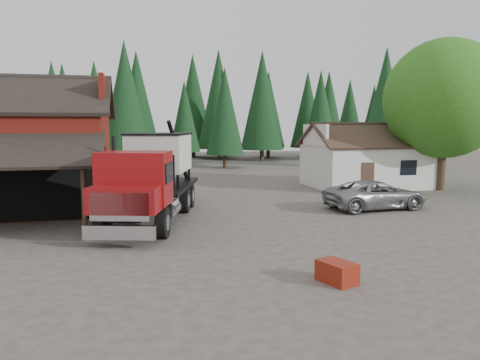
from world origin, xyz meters
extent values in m
plane|color=#463F37|center=(0.00, 0.00, 0.00)|extent=(120.00, 120.00, 0.00)
cube|color=black|center=(-11.00, 12.50, 6.00)|extent=(12.80, 5.53, 2.35)
cube|color=maroon|center=(-5.00, 10.00, 6.00)|extent=(0.25, 7.00, 2.00)
cylinder|color=#382619|center=(-5.60, 2.10, 1.40)|extent=(0.20, 0.20, 2.80)
cube|color=silver|center=(13.00, 13.00, 1.50)|extent=(8.00, 6.00, 3.00)
cube|color=#38281E|center=(13.00, 11.50, 3.75)|extent=(8.60, 3.42, 1.80)
cube|color=#38281E|center=(13.00, 14.50, 3.75)|extent=(8.60, 3.42, 1.80)
cube|color=silver|center=(9.00, 13.00, 3.75)|extent=(0.20, 4.20, 1.50)
cube|color=silver|center=(17.00, 13.00, 3.75)|extent=(0.20, 4.20, 1.50)
cube|color=#38281E|center=(11.50, 9.98, 1.00)|extent=(0.90, 0.06, 2.00)
cube|color=black|center=(14.50, 9.98, 1.60)|extent=(1.20, 0.06, 1.00)
cylinder|color=#382619|center=(17.00, 10.00, 1.60)|extent=(0.60, 0.60, 3.20)
sphere|color=#286116|center=(17.00, 10.00, 6.20)|extent=(8.00, 8.00, 8.00)
sphere|color=#286116|center=(15.80, 10.80, 5.00)|extent=(4.40, 4.40, 4.40)
sphere|color=#286116|center=(18.00, 9.20, 5.30)|extent=(4.80, 4.80, 4.80)
cylinder|color=#382619|center=(6.00, 30.00, 0.80)|extent=(0.44, 0.44, 1.60)
cone|color=black|center=(6.00, 30.00, 5.90)|extent=(3.96, 3.96, 9.00)
cylinder|color=#382619|center=(22.00, 26.00, 0.80)|extent=(0.44, 0.44, 1.60)
cone|color=black|center=(22.00, 26.00, 6.90)|extent=(4.84, 4.84, 11.00)
cylinder|color=#382619|center=(-4.00, 34.00, 0.80)|extent=(0.44, 0.44, 1.60)
cone|color=black|center=(-4.00, 34.00, 7.40)|extent=(5.28, 5.28, 12.00)
cylinder|color=black|center=(-4.83, 1.05, 0.62)|extent=(0.72, 1.31, 1.25)
cylinder|color=black|center=(-2.53, 0.40, 0.62)|extent=(0.72, 1.31, 1.25)
cylinder|color=black|center=(-3.35, 6.29, 0.62)|extent=(0.72, 1.31, 1.25)
cylinder|color=black|center=(-1.05, 5.64, 0.62)|extent=(0.72, 1.31, 1.25)
cylinder|color=black|center=(-2.91, 7.82, 0.62)|extent=(0.72, 1.31, 1.25)
cylinder|color=black|center=(-0.62, 7.17, 0.62)|extent=(0.72, 1.31, 1.25)
cube|color=black|center=(-2.69, 4.22, 1.08)|extent=(3.86, 9.74, 0.45)
cube|color=silver|center=(-4.16, -0.97, 0.62)|extent=(2.57, 0.91, 0.51)
cube|color=silver|center=(-4.13, -0.86, 1.53)|extent=(2.11, 0.70, 1.02)
cube|color=maroon|center=(-3.94, -0.21, 1.70)|extent=(2.86, 2.12, 0.97)
cube|color=maroon|center=(-3.54, 1.21, 2.33)|extent=(3.15, 2.60, 2.10)
cube|color=black|center=(-3.79, 0.34, 2.67)|extent=(2.32, 0.74, 1.02)
cylinder|color=black|center=(-4.36, 2.51, 2.95)|extent=(0.20, 0.20, 2.04)
cube|color=black|center=(-3.23, 2.31, 2.27)|extent=(2.71, 0.89, 1.82)
cube|color=black|center=(-2.26, 5.75, 1.39)|extent=(4.58, 7.13, 0.18)
cube|color=silver|center=(-2.26, 5.75, 3.07)|extent=(3.53, 4.32, 1.82)
cone|color=silver|center=(-2.26, 5.75, 1.93)|extent=(3.08, 3.08, 0.80)
cube|color=black|center=(-2.26, 5.75, 4.00)|extent=(3.67, 4.46, 0.09)
cylinder|color=black|center=(-1.17, 7.09, 2.95)|extent=(1.46, 2.26, 3.47)
cube|color=maroon|center=(-2.17, 8.56, 1.70)|extent=(0.90, 1.06, 0.51)
cylinder|color=silver|center=(-2.08, 1.57, 0.97)|extent=(0.92, 1.27, 0.64)
imported|color=#93949A|center=(8.93, 4.39, 0.76)|extent=(5.64, 2.94, 1.52)
cube|color=maroon|center=(1.88, -6.00, 0.30)|extent=(1.02, 1.27, 0.60)
camera|label=1|loc=(-3.73, -17.81, 4.42)|focal=35.00mm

